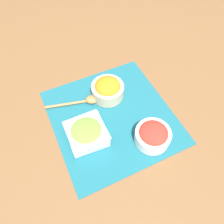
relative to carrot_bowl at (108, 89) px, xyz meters
The scene contains 6 objects.
ground_plane 0.12m from the carrot_bowl, 164.44° to the left, with size 3.00×3.00×0.00m, color brown.
placemat 0.12m from the carrot_bowl, 164.44° to the left, with size 0.50×0.48×0.00m.
carrot_bowl is the anchor object (origin of this frame).
lettuce_bowl 0.22m from the carrot_bowl, 134.56° to the left, with size 0.15×0.15×0.06m.
tomato_bowl 0.28m from the carrot_bowl, 167.28° to the right, with size 0.13×0.13×0.07m.
wooden_spoon 0.11m from the carrot_bowl, 86.93° to the left, with size 0.08×0.23×0.03m.
Camera 1 is at (-0.45, 0.21, 0.76)m, focal length 35.00 mm.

